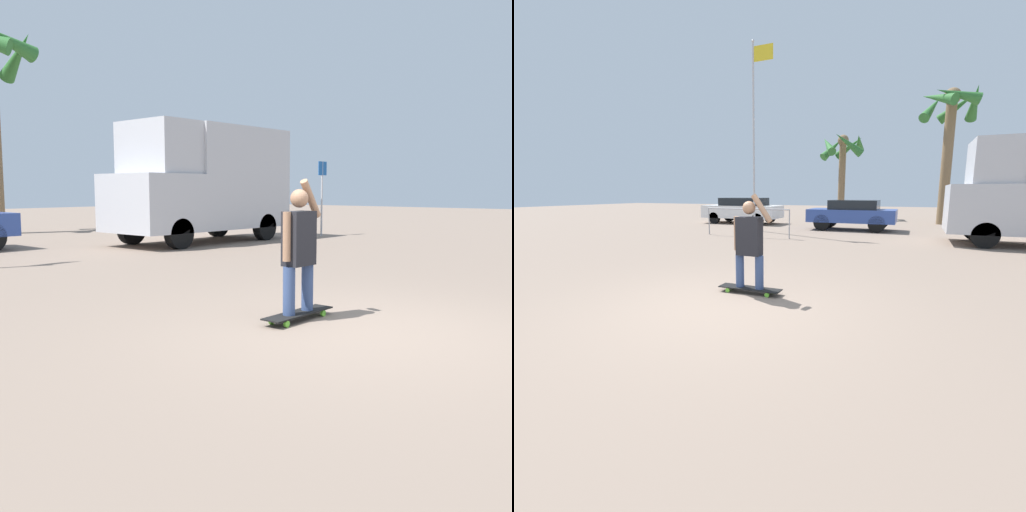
% 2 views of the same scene
% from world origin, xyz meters
% --- Properties ---
extents(ground_plane, '(80.00, 80.00, 0.00)m').
position_xyz_m(ground_plane, '(0.00, 0.00, 0.00)').
color(ground_plane, gray).
extents(skateboard, '(1.08, 0.26, 0.09)m').
position_xyz_m(skateboard, '(-0.00, 0.81, 0.08)').
color(skateboard, black).
rests_on(skateboard, ground_plane).
extents(person_skateboarder, '(0.68, 0.22, 1.55)m').
position_xyz_m(person_skateboarder, '(-0.00, 0.81, 0.89)').
color(person_skateboarder, '#384C7A').
rests_on(person_skateboarder, skateboard).
extents(parked_car_blue, '(3.80, 1.76, 1.34)m').
position_xyz_m(parked_car_blue, '(-0.15, 11.55, 0.74)').
color(parked_car_blue, black).
rests_on(parked_car_blue, ground_plane).
extents(parked_car_white, '(4.20, 1.86, 1.39)m').
position_xyz_m(parked_car_white, '(-6.30, 12.72, 0.75)').
color(parked_car_white, black).
rests_on(parked_car_white, ground_plane).
extents(palm_tree_near_van, '(2.99, 3.18, 6.89)m').
position_xyz_m(palm_tree_near_van, '(3.77, 16.24, 5.25)').
color(palm_tree_near_van, brown).
rests_on(palm_tree_near_van, ground_plane).
extents(palm_tree_center_background, '(3.15, 3.17, 5.50)m').
position_xyz_m(palm_tree_center_background, '(-2.19, 19.16, 4.26)').
color(palm_tree_center_background, brown).
rests_on(palm_tree_center_background, ground_plane).
extents(flagpole, '(0.95, 0.12, 7.78)m').
position_xyz_m(flagpole, '(-4.04, 9.59, 4.38)').
color(flagpole, '#B7B7BC').
rests_on(flagpole, ground_plane).
extents(plaza_railing_segment, '(3.48, 0.05, 1.08)m').
position_xyz_m(plaza_railing_segment, '(-3.46, 7.59, 0.88)').
color(plaza_railing_segment, '#99999E').
rests_on(plaza_railing_segment, ground_plane).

